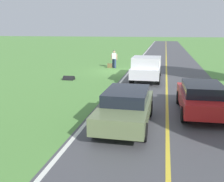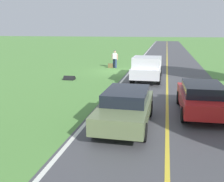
{
  "view_description": "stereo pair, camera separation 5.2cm",
  "coord_description": "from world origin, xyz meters",
  "px_view_note": "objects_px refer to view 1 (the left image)",
  "views": [
    {
      "loc": [
        -3.89,
        23.02,
        3.76
      ],
      "look_at": [
        -1.68,
        11.94,
        1.06
      ],
      "focal_mm": 41.97,
      "sensor_mm": 36.0,
      "label": 1
    },
    {
      "loc": [
        -3.95,
        23.01,
        3.76
      ],
      "look_at": [
        -1.68,
        11.94,
        1.06
      ],
      "focal_mm": 41.97,
      "sensor_mm": 36.0,
      "label": 2
    }
  ],
  "objects_px": {
    "suitcase_carried": "(110,66)",
    "pickup_truck_passing": "(146,67)",
    "hitchhiker_walking": "(114,58)",
    "sedan_ahead_same_lane": "(126,107)",
    "sedan_mid_oncoming": "(201,97)"
  },
  "relations": [
    {
      "from": "suitcase_carried",
      "to": "sedan_mid_oncoming",
      "type": "bearing_deg",
      "value": 24.09
    },
    {
      "from": "sedan_ahead_same_lane",
      "to": "sedan_mid_oncoming",
      "type": "distance_m",
      "value": 3.76
    },
    {
      "from": "sedan_ahead_same_lane",
      "to": "suitcase_carried",
      "type": "bearing_deg",
      "value": -75.87
    },
    {
      "from": "pickup_truck_passing",
      "to": "sedan_ahead_same_lane",
      "type": "bearing_deg",
      "value": 89.21
    },
    {
      "from": "pickup_truck_passing",
      "to": "sedan_mid_oncoming",
      "type": "bearing_deg",
      "value": 111.88
    },
    {
      "from": "sedan_ahead_same_lane",
      "to": "sedan_mid_oncoming",
      "type": "relative_size",
      "value": 1.0
    },
    {
      "from": "pickup_truck_passing",
      "to": "sedan_mid_oncoming",
      "type": "distance_m",
      "value": 8.02
    },
    {
      "from": "hitchhiker_walking",
      "to": "sedan_ahead_same_lane",
      "type": "bearing_deg",
      "value": 102.56
    },
    {
      "from": "suitcase_carried",
      "to": "pickup_truck_passing",
      "type": "xyz_separation_m",
      "value": [
        -3.95,
        5.6,
        0.75
      ]
    },
    {
      "from": "suitcase_carried",
      "to": "hitchhiker_walking",
      "type": "bearing_deg",
      "value": 100.86
    },
    {
      "from": "hitchhiker_walking",
      "to": "pickup_truck_passing",
      "type": "relative_size",
      "value": 0.32
    },
    {
      "from": "suitcase_carried",
      "to": "sedan_mid_oncoming",
      "type": "height_order",
      "value": "sedan_mid_oncoming"
    },
    {
      "from": "hitchhiker_walking",
      "to": "pickup_truck_passing",
      "type": "distance_m",
      "value": 6.72
    },
    {
      "from": "hitchhiker_walking",
      "to": "sedan_mid_oncoming",
      "type": "relative_size",
      "value": 0.39
    },
    {
      "from": "suitcase_carried",
      "to": "sedan_ahead_same_lane",
      "type": "distance_m",
      "value": 15.63
    }
  ]
}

